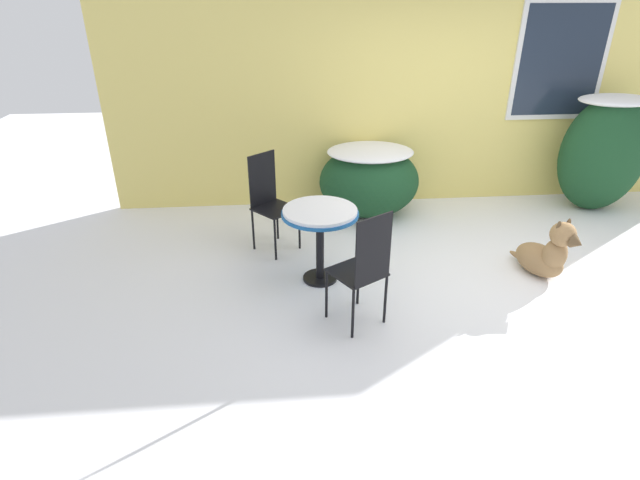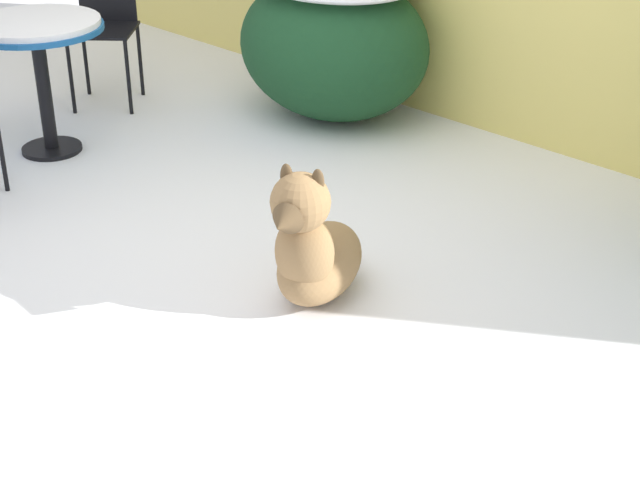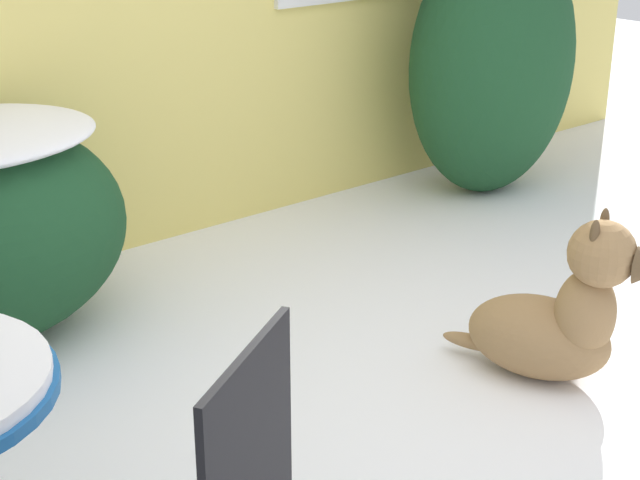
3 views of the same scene
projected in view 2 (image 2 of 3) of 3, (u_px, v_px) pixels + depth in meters
name	position (u px, v px, depth m)	size (l,w,h in m)	color
ground_plane	(201.00, 253.00, 4.48)	(16.00, 16.00, 0.00)	white
shrub_left	(333.00, 40.00, 5.86)	(1.23, 1.02, 0.88)	#194223
patio_table	(38.00, 42.00, 5.27)	(0.72, 0.72, 0.75)	black
patio_chair_near_table	(104.00, 12.00, 6.07)	(0.55, 0.55, 1.05)	black
dog	(313.00, 250.00, 4.00)	(0.49, 0.76, 0.66)	#937047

